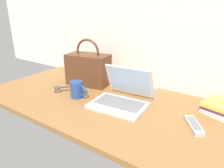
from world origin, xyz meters
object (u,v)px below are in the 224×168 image
at_px(remote_control_near, 194,125).
at_px(handbag, 88,69).
at_px(laptop, 122,96).
at_px(eyeglasses, 58,89).
at_px(coffee_mug, 77,89).
at_px(book_stack, 221,108).
at_px(remote_control_far, 146,91).

distance_m(remote_control_near, handbag, 0.82).
bearing_deg(laptop, handbag, 159.21).
distance_m(remote_control_near, eyeglasses, 0.89).
height_order(eyeglasses, handbag, handbag).
bearing_deg(remote_control_near, handbag, 168.13).
relative_size(remote_control_near, handbag, 0.48).
height_order(remote_control_near, handbag, handbag).
bearing_deg(coffee_mug, eyeglasses, 175.49).
bearing_deg(handbag, book_stack, 3.25).
height_order(coffee_mug, eyeglasses, coffee_mug).
height_order(remote_control_near, book_stack, book_stack).
relative_size(coffee_mug, remote_control_near, 0.75).
height_order(laptop, book_stack, laptop).
bearing_deg(remote_control_near, book_stack, 69.37).
bearing_deg(laptop, remote_control_far, 79.67).
relative_size(eyeglasses, handbag, 0.42).
bearing_deg(remote_control_far, remote_control_near, -34.71).
distance_m(remote_control_far, book_stack, 0.46).
bearing_deg(remote_control_near, remote_control_far, 145.29).
bearing_deg(handbag, remote_control_near, -11.87).
xyz_separation_m(coffee_mug, book_stack, (0.78, 0.28, -0.02)).
bearing_deg(book_stack, eyeglasses, -164.99).
relative_size(remote_control_near, remote_control_far, 0.96).
distance_m(laptop, eyeglasses, 0.48).
relative_size(laptop, remote_control_near, 2.07).
distance_m(laptop, remote_control_far, 0.24).
bearing_deg(laptop, coffee_mug, -163.61).
xyz_separation_m(remote_control_near, remote_control_far, (-0.37, 0.26, 0.00)).
height_order(remote_control_far, eyeglasses, remote_control_far).
bearing_deg(laptop, eyeglasses, -171.92).
bearing_deg(eyeglasses, book_stack, 15.01).
xyz_separation_m(coffee_mug, handbag, (-0.10, 0.23, 0.06)).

